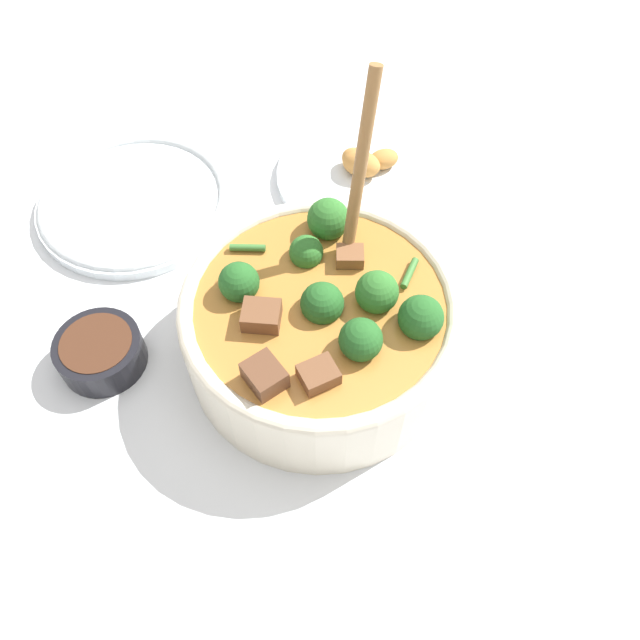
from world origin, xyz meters
TOP-DOWN VIEW (x-y plane):
  - ground_plane at (0.00, 0.00)m, footprint 4.00×4.00m
  - stew_bowl at (0.00, -0.00)m, footprint 0.27×0.27m
  - condiment_bowl at (0.07, 0.21)m, footprint 0.09×0.09m
  - empty_plate at (0.28, 0.14)m, footprint 0.24×0.24m
  - food_plate at (0.22, -0.14)m, footprint 0.21×0.21m

SIDE VIEW (x-z plane):
  - ground_plane at x=0.00m, z-range 0.00..0.00m
  - empty_plate at x=0.28m, z-range 0.00..0.02m
  - food_plate at x=0.22m, z-range -0.01..0.03m
  - condiment_bowl at x=0.07m, z-range 0.00..0.04m
  - stew_bowl at x=0.00m, z-range -0.08..0.19m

